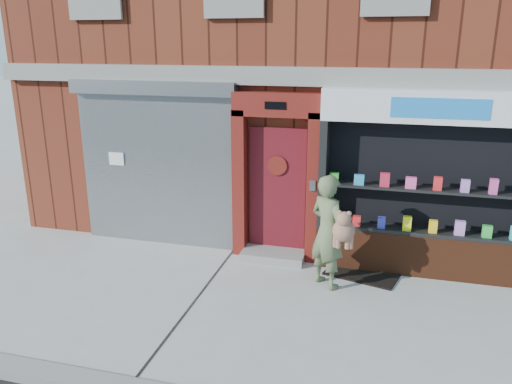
% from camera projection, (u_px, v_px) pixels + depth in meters
% --- Properties ---
extents(ground, '(80.00, 80.00, 0.00)m').
position_uv_depth(ground, '(298.00, 313.00, 7.06)').
color(ground, '#9E9E99').
rests_on(ground, ground).
extents(building, '(12.00, 8.16, 8.00)m').
position_uv_depth(building, '(349.00, 27.00, 11.44)').
color(building, '#5E2215').
rests_on(building, ground).
extents(shutter_bay, '(3.10, 0.30, 3.04)m').
position_uv_depth(shutter_bay, '(157.00, 154.00, 9.08)').
color(shutter_bay, gray).
rests_on(shutter_bay, ground).
extents(red_door_bay, '(1.52, 0.58, 2.90)m').
position_uv_depth(red_door_bay, '(276.00, 177.00, 8.54)').
color(red_door_bay, '#5B140F').
rests_on(red_door_bay, ground).
extents(pharmacy_bay, '(3.50, 0.41, 3.00)m').
position_uv_depth(pharmacy_bay, '(429.00, 194.00, 7.91)').
color(pharmacy_bay, '#582714').
rests_on(pharmacy_bay, ground).
extents(woman, '(0.81, 0.74, 1.80)m').
position_uv_depth(woman, '(329.00, 231.00, 7.61)').
color(woman, '#5A6844').
rests_on(woman, ground).
extents(doormat, '(1.31, 1.07, 0.03)m').
position_uv_depth(doormat, '(363.00, 272.00, 8.29)').
color(doormat, black).
rests_on(doormat, ground).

